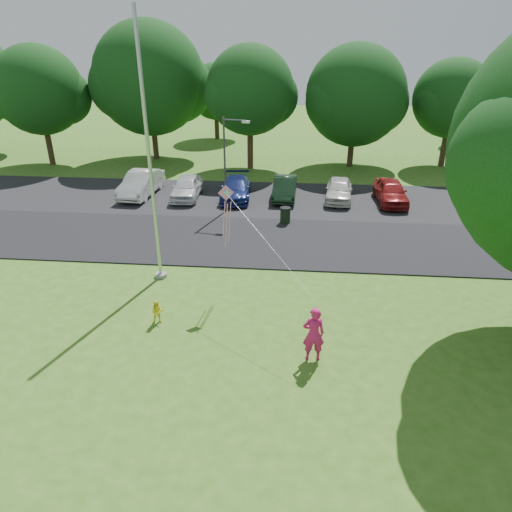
# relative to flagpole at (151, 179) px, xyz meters

# --- Properties ---
(ground) EXTENTS (120.00, 120.00, 0.00)m
(ground) POSITION_rel_flagpole_xyz_m (3.50, -5.00, -4.17)
(ground) COLOR #38681B
(ground) RESTS_ON ground
(park_road) EXTENTS (60.00, 6.00, 0.06)m
(park_road) POSITION_rel_flagpole_xyz_m (3.50, 4.00, -4.14)
(park_road) COLOR black
(park_road) RESTS_ON ground
(parking_strip) EXTENTS (42.00, 7.00, 0.06)m
(parking_strip) POSITION_rel_flagpole_xyz_m (3.50, 10.50, -4.14)
(parking_strip) COLOR black
(parking_strip) RESTS_ON ground
(flagpole) EXTENTS (0.50, 0.50, 10.00)m
(flagpole) POSITION_rel_flagpole_xyz_m (0.00, 0.00, 0.00)
(flagpole) COLOR #B7BABF
(flagpole) RESTS_ON ground
(street_lamp) EXTENTS (1.47, 0.42, 5.25)m
(street_lamp) POSITION_rel_flagpole_xyz_m (1.74, 7.96, -1.01)
(street_lamp) COLOR #3F3F44
(street_lamp) RESTS_ON ground
(trash_can) EXTENTS (0.57, 0.57, 0.90)m
(trash_can) POSITION_rel_flagpole_xyz_m (4.93, 6.51, -3.71)
(trash_can) COLOR black
(trash_can) RESTS_ON ground
(tree_row) EXTENTS (64.35, 11.94, 10.88)m
(tree_row) POSITION_rel_flagpole_xyz_m (5.09, 19.23, 1.55)
(tree_row) COLOR #332316
(tree_row) RESTS_ON ground
(horizon_trees) EXTENTS (77.46, 7.20, 7.02)m
(horizon_trees) POSITION_rel_flagpole_xyz_m (7.56, 28.88, 0.14)
(horizon_trees) COLOR #332316
(horizon_trees) RESTS_ON ground
(parked_cars) EXTENTS (17.01, 4.61, 1.49)m
(parked_cars) POSITION_rel_flagpole_xyz_m (3.03, 10.44, -3.43)
(parked_cars) COLOR silver
(parked_cars) RESTS_ON ground
(woman) EXTENTS (0.72, 0.52, 1.83)m
(woman) POSITION_rel_flagpole_xyz_m (6.13, -4.84, -3.25)
(woman) COLOR #C41A61
(woman) RESTS_ON ground
(child_yellow) EXTENTS (0.47, 0.40, 0.87)m
(child_yellow) POSITION_rel_flagpole_xyz_m (0.85, -3.34, -3.73)
(child_yellow) COLOR yellow
(child_yellow) RESTS_ON ground
(kite) EXTENTS (3.42, 4.08, 2.45)m
(kite) POSITION_rel_flagpole_xyz_m (3.06, -1.11, -0.62)
(kite) COLOR pink
(kite) RESTS_ON ground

